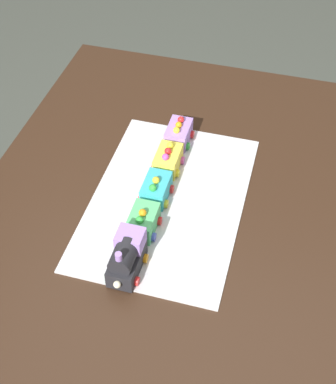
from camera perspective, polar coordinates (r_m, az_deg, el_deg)
ground_plane at (r=2.06m, az=-0.58°, el=-15.43°), size 8.00×8.00×0.00m
dining_table at (r=1.53m, az=-0.76°, el=-4.20°), size 1.40×1.00×0.74m
cake_board at (r=1.46m, az=-0.00°, el=-0.86°), size 0.60×0.40×0.00m
cake_locomotive at (r=1.28m, az=-4.37°, el=-6.79°), size 0.14×0.08×0.12m
cake_car_caboose_mint_green at (r=1.37m, az=-2.64°, el=-3.12°), size 0.10×0.08×0.07m
cake_car_tanker_turquoise at (r=1.45m, az=-1.25°, el=0.30°), size 0.10×0.08×0.07m
cake_car_gondola_lemon at (r=1.53m, az=-0.00°, el=3.41°), size 0.10×0.08×0.07m
cake_car_flatbed_lavender at (r=1.62m, az=1.12°, el=6.16°), size 0.10×0.08×0.07m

